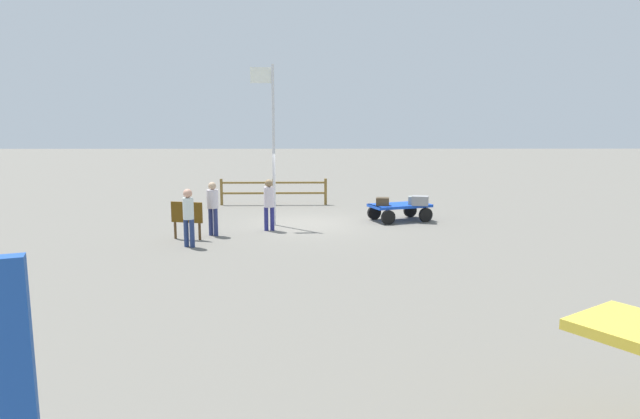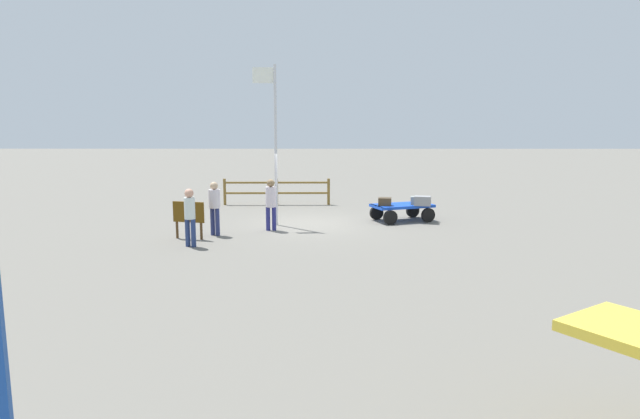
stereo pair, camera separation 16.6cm
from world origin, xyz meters
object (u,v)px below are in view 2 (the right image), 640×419
object	(u,v)px
suitcase_navy	(419,201)
worker_supervisor	(190,213)
luggage_cart	(402,209)
suitcase_grey	(385,202)
suitcase_dark	(423,201)
worker_lead	(214,204)
signboard	(189,215)
flagpole	(274,135)
worker_trailing	(271,201)

from	to	relation	value
suitcase_navy	worker_supervisor	size ratio (longest dim) A/B	0.39
luggage_cart	suitcase_grey	xyz separation A→B (m)	(0.65, 0.30, 0.30)
suitcase_dark	worker_lead	world-z (taller)	worker_lead
luggage_cart	signboard	size ratio (longest dim) A/B	2.08
luggage_cart	flagpole	distance (m)	5.38
worker_trailing	flagpole	distance (m)	2.37
suitcase_grey	signboard	xyz separation A→B (m)	(6.37, 2.92, 0.00)
worker_lead	suitcase_navy	bearing A→B (deg)	-159.41
worker_supervisor	luggage_cart	bearing A→B (deg)	-147.48
luggage_cart	worker_supervisor	bearing A→B (deg)	32.52
suitcase_grey	suitcase_navy	size ratio (longest dim) A/B	0.77
suitcase_navy	signboard	distance (m)	8.27
suitcase_navy	worker_supervisor	distance (m)	8.48
luggage_cart	suitcase_dark	size ratio (longest dim) A/B	3.65
worker_trailing	suitcase_dark	bearing A→B (deg)	-163.94
worker_supervisor	signboard	world-z (taller)	worker_supervisor
suitcase_grey	worker_supervisor	bearing A→B (deg)	33.30
suitcase_dark	worker_supervisor	size ratio (longest dim) A/B	0.39
worker_supervisor	worker_trailing	bearing A→B (deg)	-130.55
flagpole	signboard	distance (m)	4.17
suitcase_grey	signboard	distance (m)	7.01
signboard	suitcase_navy	bearing A→B (deg)	-157.56
suitcase_navy	worker_supervisor	xyz separation A→B (m)	(7.34, 4.23, 0.22)
luggage_cart	worker_trailing	size ratio (longest dim) A/B	1.41
luggage_cart	worker_supervisor	xyz separation A→B (m)	(6.72, 4.28, 0.52)
worker_trailing	signboard	world-z (taller)	worker_trailing
worker_lead	flagpole	size ratio (longest dim) A/B	0.31
worker_supervisor	signboard	bearing A→B (deg)	-74.15
suitcase_grey	worker_lead	distance (m)	6.15
worker_lead	signboard	world-z (taller)	worker_lead
worker_lead	luggage_cart	bearing A→B (deg)	-157.13
worker_trailing	worker_supervisor	xyz separation A→B (m)	(2.10, 2.46, -0.03)
luggage_cart	signboard	distance (m)	7.73
suitcase_navy	worker_trailing	xyz separation A→B (m)	(5.24, 1.77, 0.24)
worker_lead	worker_supervisor	xyz separation A→B (m)	(0.40, 1.62, -0.05)
suitcase_dark	flagpole	bearing A→B (deg)	5.86
signboard	worker_trailing	bearing A→B (deg)	-149.99
flagpole	worker_supervisor	bearing A→B (deg)	58.21
suitcase_grey	worker_trailing	size ratio (longest dim) A/B	0.30
suitcase_grey	worker_supervisor	xyz separation A→B (m)	(6.07, 3.98, 0.23)
luggage_cart	worker_lead	size ratio (longest dim) A/B	1.40
suitcase_dark	signboard	distance (m)	8.26
worker_lead	worker_supervisor	size ratio (longest dim) A/B	1.02
worker_trailing	worker_supervisor	distance (m)	3.24
worker_trailing	signboard	bearing A→B (deg)	30.01
flagpole	suitcase_grey	bearing A→B (deg)	-172.21
luggage_cart	worker_supervisor	size ratio (longest dim) A/B	1.43
suitcase_dark	suitcase_grey	bearing A→B (deg)	0.23
suitcase_navy	flagpole	world-z (taller)	flagpole
suitcase_dark	suitcase_grey	size ratio (longest dim) A/B	1.30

